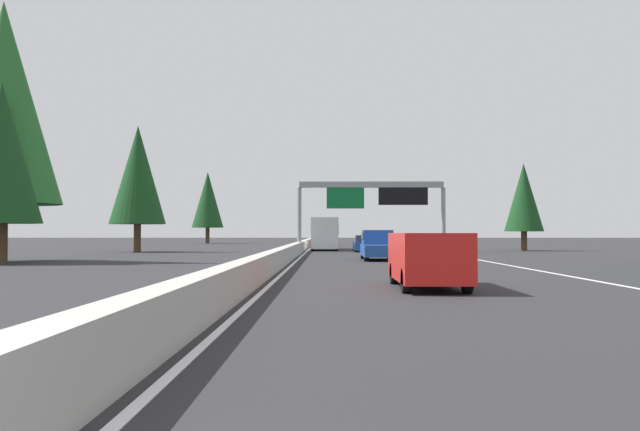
{
  "coord_description": "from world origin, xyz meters",
  "views": [
    {
      "loc": [
        -2.75,
        -2.12,
        1.7
      ],
      "look_at": [
        47.34,
        -1.55,
        2.99
      ],
      "focal_mm": 37.58,
      "sensor_mm": 36.0,
      "label": 1
    }
  ],
  "objects_px": {
    "sign_gantry_overhead": "(373,196)",
    "conifer_right_mid": "(524,198)",
    "bus_distant_b": "(325,232)",
    "sedan_far_right": "(415,246)",
    "pickup_near_center": "(378,245)",
    "conifer_left_foreground": "(1,153)",
    "conifer_left_mid": "(138,175)",
    "conifer_left_far": "(208,200)",
    "sedan_far_left": "(326,241)",
    "conifer_left_near": "(3,103)",
    "minivan_mid_center": "(427,257)",
    "sedan_mid_right": "(364,244)"
  },
  "relations": [
    {
      "from": "conifer_left_near",
      "to": "conifer_left_far",
      "type": "relative_size",
      "value": 1.35
    },
    {
      "from": "pickup_near_center",
      "to": "sedan_far_right",
      "type": "bearing_deg",
      "value": -20.66
    },
    {
      "from": "sedan_far_right",
      "to": "conifer_left_far",
      "type": "bearing_deg",
      "value": 25.16
    },
    {
      "from": "sign_gantry_overhead",
      "to": "conifer_right_mid",
      "type": "relative_size",
      "value": 1.54
    },
    {
      "from": "sedan_far_right",
      "to": "minivan_mid_center",
      "type": "bearing_deg",
      "value": 173.3
    },
    {
      "from": "sedan_far_right",
      "to": "conifer_left_foreground",
      "type": "bearing_deg",
      "value": 120.85
    },
    {
      "from": "minivan_mid_center",
      "to": "sedan_mid_right",
      "type": "xyz_separation_m",
      "value": [
        39.5,
        -0.2,
        -0.27
      ]
    },
    {
      "from": "minivan_mid_center",
      "to": "sedan_far_right",
      "type": "bearing_deg",
      "value": -6.7
    },
    {
      "from": "bus_distant_b",
      "to": "conifer_left_foreground",
      "type": "xyz_separation_m",
      "value": [
        -29.91,
        17.74,
        4.39
      ]
    },
    {
      "from": "conifer_left_mid",
      "to": "minivan_mid_center",
      "type": "bearing_deg",
      "value": -152.54
    },
    {
      "from": "conifer_left_mid",
      "to": "sedan_far_right",
      "type": "bearing_deg",
      "value": -107.39
    },
    {
      "from": "sign_gantry_overhead",
      "to": "conifer_left_foreground",
      "type": "height_order",
      "value": "conifer_left_foreground"
    },
    {
      "from": "minivan_mid_center",
      "to": "conifer_left_mid",
      "type": "xyz_separation_m",
      "value": [
        38.07,
        19.78,
        5.83
      ]
    },
    {
      "from": "sedan_far_left",
      "to": "conifer_right_mid",
      "type": "distance_m",
      "value": 28.4
    },
    {
      "from": "sign_gantry_overhead",
      "to": "conifer_left_mid",
      "type": "distance_m",
      "value": 20.78
    },
    {
      "from": "conifer_right_mid",
      "to": "conifer_left_far",
      "type": "xyz_separation_m",
      "value": [
        43.08,
        37.54,
        1.93
      ]
    },
    {
      "from": "sedan_mid_right",
      "to": "conifer_left_foreground",
      "type": "relative_size",
      "value": 0.44
    },
    {
      "from": "sedan_far_right",
      "to": "conifer_left_mid",
      "type": "bearing_deg",
      "value": 72.61
    },
    {
      "from": "sedan_far_right",
      "to": "conifer_left_near",
      "type": "bearing_deg",
      "value": 115.8
    },
    {
      "from": "conifer_right_mid",
      "to": "pickup_near_center",
      "type": "bearing_deg",
      "value": 144.01
    },
    {
      "from": "pickup_near_center",
      "to": "conifer_left_far",
      "type": "bearing_deg",
      "value": 19.12
    },
    {
      "from": "conifer_left_near",
      "to": "conifer_left_far",
      "type": "bearing_deg",
      "value": 0.02
    },
    {
      "from": "conifer_left_mid",
      "to": "conifer_left_far",
      "type": "xyz_separation_m",
      "value": [
        47.5,
        2.36,
        0.15
      ]
    },
    {
      "from": "conifer_left_far",
      "to": "minivan_mid_center",
      "type": "bearing_deg",
      "value": -165.49
    },
    {
      "from": "conifer_right_mid",
      "to": "conifer_left_foreground",
      "type": "height_order",
      "value": "conifer_left_foreground"
    },
    {
      "from": "pickup_near_center",
      "to": "sedan_mid_right",
      "type": "bearing_deg",
      "value": -0.34
    },
    {
      "from": "minivan_mid_center",
      "to": "conifer_left_foreground",
      "type": "height_order",
      "value": "conifer_left_foreground"
    },
    {
      "from": "conifer_right_mid",
      "to": "sedan_far_right",
      "type": "bearing_deg",
      "value": 134.9
    },
    {
      "from": "sedan_far_right",
      "to": "conifer_right_mid",
      "type": "xyz_separation_m",
      "value": [
        11.75,
        -11.79,
        4.31
      ]
    },
    {
      "from": "minivan_mid_center",
      "to": "bus_distant_b",
      "type": "height_order",
      "value": "bus_distant_b"
    },
    {
      "from": "sedan_far_left",
      "to": "conifer_left_far",
      "type": "bearing_deg",
      "value": 40.61
    },
    {
      "from": "conifer_left_mid",
      "to": "conifer_left_foreground",
      "type": "bearing_deg",
      "value": 176.68
    },
    {
      "from": "pickup_near_center",
      "to": "sedan_far_left",
      "type": "xyz_separation_m",
      "value": [
        42.08,
        3.32,
        -0.23
      ]
    },
    {
      "from": "sign_gantry_overhead",
      "to": "sedan_far_left",
      "type": "height_order",
      "value": "sign_gantry_overhead"
    },
    {
      "from": "sedan_far_left",
      "to": "conifer_left_near",
      "type": "distance_m",
      "value": 49.75
    },
    {
      "from": "sedan_far_left",
      "to": "pickup_near_center",
      "type": "bearing_deg",
      "value": -175.49
    },
    {
      "from": "sign_gantry_overhead",
      "to": "conifer_left_near",
      "type": "distance_m",
      "value": 29.75
    },
    {
      "from": "sedan_far_right",
      "to": "conifer_right_mid",
      "type": "height_order",
      "value": "conifer_right_mid"
    },
    {
      "from": "pickup_near_center",
      "to": "bus_distant_b",
      "type": "bearing_deg",
      "value": 7.94
    },
    {
      "from": "bus_distant_b",
      "to": "sedan_far_right",
      "type": "height_order",
      "value": "bus_distant_b"
    },
    {
      "from": "minivan_mid_center",
      "to": "sedan_far_right",
      "type": "xyz_separation_m",
      "value": [
        30.74,
        -3.61,
        -0.27
      ]
    },
    {
      "from": "bus_distant_b",
      "to": "sedan_far_right",
      "type": "distance_m",
      "value": 16.71
    },
    {
      "from": "conifer_left_near",
      "to": "sedan_far_left",
      "type": "bearing_deg",
      "value": -22.69
    },
    {
      "from": "sedan_far_left",
      "to": "conifer_left_near",
      "type": "relative_size",
      "value": 0.29
    },
    {
      "from": "sign_gantry_overhead",
      "to": "sedan_mid_right",
      "type": "distance_m",
      "value": 5.07
    },
    {
      "from": "bus_distant_b",
      "to": "pickup_near_center",
      "type": "bearing_deg",
      "value": -172.06
    },
    {
      "from": "minivan_mid_center",
      "to": "conifer_left_mid",
      "type": "height_order",
      "value": "conifer_left_mid"
    },
    {
      "from": "minivan_mid_center",
      "to": "conifer_left_near",
      "type": "xyz_separation_m",
      "value": [
        18.3,
        22.12,
        8.38
      ]
    },
    {
      "from": "conifer_right_mid",
      "to": "conifer_left_far",
      "type": "relative_size",
      "value": 0.72
    },
    {
      "from": "sedan_far_left",
      "to": "conifer_left_mid",
      "type": "distance_m",
      "value": 30.95
    }
  ]
}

